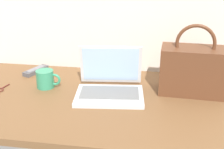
# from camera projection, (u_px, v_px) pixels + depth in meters

# --- Properties ---
(desk) EXTENTS (1.60, 0.76, 0.03)m
(desk) POSITION_uv_depth(u_px,v_px,m) (115.00, 102.00, 1.36)
(desk) COLOR brown
(desk) RESTS_ON ground
(laptop) EXTENTS (0.33, 0.30, 0.21)m
(laptop) POSITION_uv_depth(u_px,v_px,m) (110.00, 85.00, 1.40)
(laptop) COLOR silver
(laptop) RESTS_ON desk
(coffee_mug) EXTENTS (0.12, 0.09, 0.09)m
(coffee_mug) POSITION_uv_depth(u_px,v_px,m) (46.00, 79.00, 1.46)
(coffee_mug) COLOR #338C66
(coffee_mug) RESTS_ON desk
(remote_control_near) EXTENTS (0.10, 0.17, 0.02)m
(remote_control_near) POSITION_uv_depth(u_px,v_px,m) (36.00, 70.00, 1.67)
(remote_control_near) COLOR #4C4C51
(remote_control_near) RESTS_ON desk
(handbag) EXTENTS (0.31, 0.17, 0.33)m
(handbag) POSITION_uv_depth(u_px,v_px,m) (193.00, 69.00, 1.39)
(handbag) COLOR #59331E
(handbag) RESTS_ON desk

